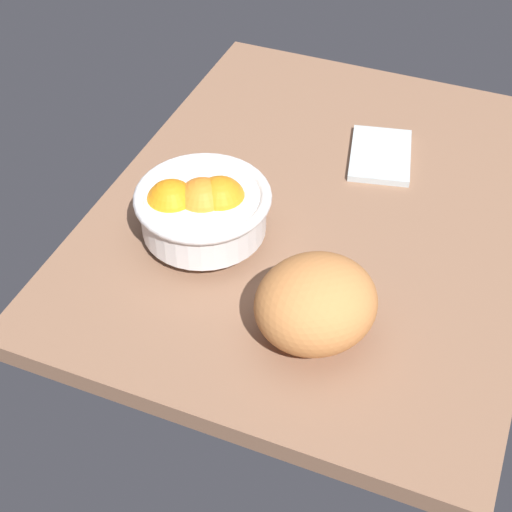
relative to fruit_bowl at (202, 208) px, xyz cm
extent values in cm
cube|color=#865F47|center=(-13.47, 13.84, -7.22)|extent=(83.89, 64.89, 3.00)
cylinder|color=white|center=(-0.04, 0.16, -4.74)|extent=(9.06, 9.06, 1.97)
cylinder|color=white|center=(-0.04, 0.16, -0.87)|extent=(17.72, 17.72, 5.77)
torus|color=white|center=(-0.04, 0.16, 2.02)|extent=(19.32, 19.32, 1.60)
sphere|color=orange|center=(-1.25, 2.23, 0.73)|extent=(7.51, 7.51, 7.51)
sphere|color=orange|center=(1.73, -3.82, 0.70)|extent=(7.32, 7.32, 7.32)
sphere|color=orange|center=(-0.04, 0.16, 0.74)|extent=(7.56, 7.56, 7.56)
sphere|color=orange|center=(-0.04, 0.16, 0.66)|extent=(7.08, 7.08, 7.08)
ellipsoid|color=#CA7D42|center=(11.26, 20.68, -0.17)|extent=(21.31, 21.07, 11.10)
cube|color=#B4BFC0|center=(-28.49, 18.62, -5.18)|extent=(16.07, 12.52, 1.08)
camera|label=1|loc=(74.47, 38.12, 70.14)|focal=54.39mm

